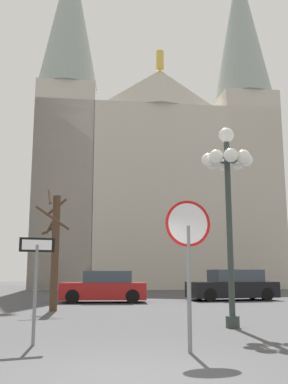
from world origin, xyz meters
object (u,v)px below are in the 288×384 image
Objects in this scene: one_way_arrow_sign at (36,273)px; parked_car_far_black at (233,286)px; cathedral at (153,178)px; street_lamp at (228,178)px; stop_sign at (188,243)px; bare_tree at (55,247)px; parked_car_near_red at (104,288)px.

one_way_arrow_sign is 0.45× the size of parked_car_far_black.
cathedral is 30.32m from street_lamp.
cathedral is 34.23m from stop_sign.
stop_sign is 0.60× the size of bare_tree.
street_lamp is 11.91m from parked_car_far_black.
street_lamp reaches higher than parked_car_near_red.
parked_car_near_red is at bearing -166.18° from parked_car_far_black.
bare_tree is (-5.68, 4.98, -1.64)m from street_lamp.
street_lamp is at bearing -41.27° from bare_tree.
cathedral is 26.28m from bare_tree.
one_way_arrow_sign is 12.37m from parked_car_near_red.
stop_sign reaches higher than one_way_arrow_sign.
parked_car_far_black is at bearing 78.14° from street_lamp.
parked_car_near_red is (1.55, 4.63, -1.65)m from bare_tree.
one_way_arrow_sign reaches higher than parked_car_near_red.
stop_sign is 13.50m from parked_car_near_red.
cathedral reaches higher than stop_sign.
one_way_arrow_sign is at bearing -81.71° from bare_tree.
parked_car_near_red is at bearing 88.02° from one_way_arrow_sign.
cathedral reaches higher than one_way_arrow_sign.
one_way_arrow_sign is 7.85m from bare_tree.
parked_car_near_red is at bearing 71.49° from bare_tree.
cathedral is 7.95× the size of parked_car_near_red.
stop_sign reaches higher than parked_car_near_red.
street_lamp is at bearing 30.98° from one_way_arrow_sign.
stop_sign is at bearing -78.80° from parked_car_near_red.
stop_sign is at bearing -15.50° from one_way_arrow_sign.
street_lamp is at bearing -87.68° from cathedral.
street_lamp is 1.32× the size of parked_car_near_red.
parked_car_far_black is (3.87, 14.78, -1.26)m from stop_sign.
one_way_arrow_sign is 0.52× the size of parked_car_near_red.
parked_car_far_black is at bearing 13.82° from parked_car_near_red.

